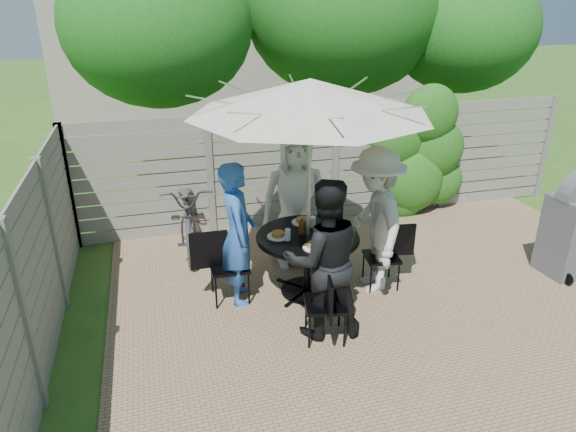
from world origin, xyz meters
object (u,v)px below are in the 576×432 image
object	(u,v)px
plate_right	(337,231)
glass_front	(321,238)
plate_left	(278,235)
plate_front	(314,246)
person_left	(238,234)
person_right	(375,221)
person_back	(295,199)
bbq_grill	(576,228)
bicycle	(189,212)
patio_table	(307,253)
glass_right	(327,224)
coffee_cup	(312,222)
chair_left	(229,279)
glass_left	(288,235)
plate_back	(302,221)
person_front	(324,260)
umbrella	(310,97)
syrup_jug	(302,227)
chair_back	(293,240)
chair_right	(382,268)

from	to	relation	value
plate_right	glass_front	world-z (taller)	glass_front
plate_left	plate_front	xyz separation A→B (m)	(0.32, -0.39, 0.00)
person_left	person_right	world-z (taller)	person_right
person_back	bbq_grill	xyz separation A→B (m)	(3.42, -1.26, -0.28)
person_left	person_back	bearing A→B (deg)	-45.00
bicycle	person_right	bearing A→B (deg)	-36.87
patio_table	bbq_grill	xyz separation A→B (m)	(3.51, -0.43, 0.10)
plate_left	glass_right	distance (m)	0.63
coffee_cup	bicycle	xyz separation A→B (m)	(-1.39, 1.52, -0.33)
plate_front	plate_right	world-z (taller)	same
chair_left	glass_left	bearing A→B (deg)	-13.62
plate_right	glass_right	size ratio (longest dim) A/B	1.86
chair_left	bicycle	distance (m)	1.68
plate_back	person_back	bearing A→B (deg)	84.25
person_back	glass_left	size ratio (longest dim) A/B	13.38
person_left	glass_front	size ratio (longest dim) A/B	12.45
patio_table	plate_back	bearing A→B (deg)	84.25
person_left	person_front	distance (m)	1.17
glass_left	glass_right	world-z (taller)	same
person_right	plate_back	xyz separation A→B (m)	(-0.79, 0.44, -0.09)
umbrella	chair_left	xyz separation A→B (m)	(-0.96, 0.10, -2.15)
umbrella	person_front	distance (m)	1.74
glass_front	syrup_jug	bearing A→B (deg)	112.28
chair_back	person_back	world-z (taller)	person_back
chair_back	person_left	distance (m)	1.41
person_front	plate_left	world-z (taller)	person_front
chair_right	plate_left	distance (m)	1.44
person_left	chair_right	distance (m)	1.90
plate_front	person_left	bearing A→B (deg)	150.80
chair_right	umbrella	bearing A→B (deg)	2.31
umbrella	glass_right	bearing A→B (deg)	16.25
umbrella	glass_left	bearing A→B (deg)	-163.75
patio_table	plate_front	distance (m)	0.45
chair_left	person_left	xyz separation A→B (m)	(0.14, -0.01, 0.59)
umbrella	glass_left	size ratio (longest dim) A/B	21.12
chair_right	glass_front	xyz separation A→B (m)	(-0.88, -0.17, 0.61)
bicycle	coffee_cup	bearing A→B (deg)	-43.54
chair_right	plate_right	distance (m)	0.83
person_front	glass_front	xyz separation A→B (m)	(0.16, 0.56, -0.03)
glass_left	coffee_cup	bearing A→B (deg)	36.34
chair_left	bbq_grill	bearing A→B (deg)	-6.26
umbrella	person_front	world-z (taller)	umbrella
glass_front	glass_left	bearing A→B (deg)	151.25
plate_back	person_front	bearing A→B (deg)	-95.75
chair_back	person_front	xyz separation A→B (m)	(-0.18, -1.79, 0.63)
person_right	coffee_cup	distance (m)	0.76
chair_right	person_right	xyz separation A→B (m)	(-0.13, 0.01, 0.66)
person_back	person_front	distance (m)	1.66
chair_left	plate_left	bearing A→B (deg)	-5.15
umbrella	bbq_grill	world-z (taller)	umbrella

